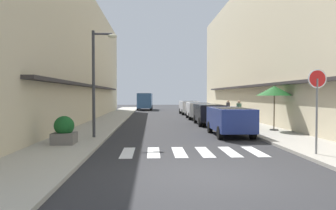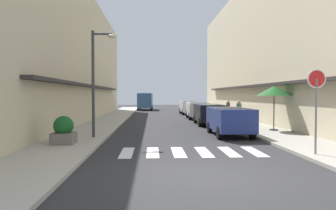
{
  "view_description": "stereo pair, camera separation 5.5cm",
  "coord_description": "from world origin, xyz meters",
  "px_view_note": "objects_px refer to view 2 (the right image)",
  "views": [
    {
      "loc": [
        -1.5,
        -8.19,
        2.13
      ],
      "look_at": [
        -0.22,
        16.35,
        1.35
      ],
      "focal_mm": 33.88,
      "sensor_mm": 36.0,
      "label": 1
    },
    {
      "loc": [
        -1.44,
        -8.19,
        2.13
      ],
      "look_at": [
        -0.22,
        16.35,
        1.35
      ],
      "focal_mm": 33.88,
      "sensor_mm": 36.0,
      "label": 2
    }
  ],
  "objects_px": {
    "parked_car_distant": "(189,106)",
    "pedestrian_walking_far": "(228,109)",
    "delivery_van": "(145,100)",
    "round_street_sign": "(316,89)",
    "planter_corner": "(64,131)",
    "pedestrian_walking_near": "(239,112)",
    "cafe_umbrella": "(274,91)",
    "street_lamp": "(97,72)",
    "parked_car_near": "(230,118)",
    "parked_car_mid": "(209,112)",
    "parked_car_far": "(198,109)"
  },
  "relations": [
    {
      "from": "parked_car_distant",
      "to": "pedestrian_walking_far",
      "type": "xyz_separation_m",
      "value": [
        2.71,
        -6.71,
        0.01
      ]
    },
    {
      "from": "delivery_van",
      "to": "round_street_sign",
      "type": "bearing_deg",
      "value": -79.36
    },
    {
      "from": "delivery_van",
      "to": "planter_corner",
      "type": "height_order",
      "value": "delivery_van"
    },
    {
      "from": "planter_corner",
      "to": "pedestrian_walking_near",
      "type": "height_order",
      "value": "pedestrian_walking_near"
    },
    {
      "from": "cafe_umbrella",
      "to": "pedestrian_walking_far",
      "type": "bearing_deg",
      "value": 91.03
    },
    {
      "from": "round_street_sign",
      "to": "street_lamp",
      "type": "bearing_deg",
      "value": 149.67
    },
    {
      "from": "parked_car_distant",
      "to": "delivery_van",
      "type": "relative_size",
      "value": 0.73
    },
    {
      "from": "parked_car_distant",
      "to": "planter_corner",
      "type": "height_order",
      "value": "parked_car_distant"
    },
    {
      "from": "round_street_sign",
      "to": "parked_car_distant",
      "type": "bearing_deg",
      "value": 93.65
    },
    {
      "from": "street_lamp",
      "to": "pedestrian_walking_far",
      "type": "relative_size",
      "value": 3.27
    },
    {
      "from": "parked_car_near",
      "to": "round_street_sign",
      "type": "height_order",
      "value": "round_street_sign"
    },
    {
      "from": "parked_car_mid",
      "to": "parked_car_far",
      "type": "relative_size",
      "value": 1.01
    },
    {
      "from": "round_street_sign",
      "to": "street_lamp",
      "type": "xyz_separation_m",
      "value": [
        -8.15,
        4.77,
        0.9
      ]
    },
    {
      "from": "planter_corner",
      "to": "round_street_sign",
      "type": "bearing_deg",
      "value": -16.42
    },
    {
      "from": "delivery_van",
      "to": "cafe_umbrella",
      "type": "distance_m",
      "value": 28.64
    },
    {
      "from": "cafe_umbrella",
      "to": "pedestrian_walking_near",
      "type": "distance_m",
      "value": 3.94
    },
    {
      "from": "parked_car_distant",
      "to": "round_street_sign",
      "type": "height_order",
      "value": "round_street_sign"
    },
    {
      "from": "parked_car_near",
      "to": "pedestrian_walking_near",
      "type": "distance_m",
      "value": 5.3
    },
    {
      "from": "street_lamp",
      "to": "planter_corner",
      "type": "bearing_deg",
      "value": -116.56
    },
    {
      "from": "street_lamp",
      "to": "planter_corner",
      "type": "xyz_separation_m",
      "value": [
        -1.03,
        -2.06,
        -2.58
      ]
    },
    {
      "from": "street_lamp",
      "to": "pedestrian_walking_far",
      "type": "distance_m",
      "value": 15.79
    },
    {
      "from": "parked_car_mid",
      "to": "cafe_umbrella",
      "type": "height_order",
      "value": "cafe_umbrella"
    },
    {
      "from": "parked_car_distant",
      "to": "parked_car_near",
      "type": "bearing_deg",
      "value": -90.0
    },
    {
      "from": "parked_car_mid",
      "to": "pedestrian_walking_near",
      "type": "xyz_separation_m",
      "value": [
        1.86,
        -1.06,
        0.07
      ]
    },
    {
      "from": "planter_corner",
      "to": "pedestrian_walking_far",
      "type": "bearing_deg",
      "value": 54.62
    },
    {
      "from": "delivery_van",
      "to": "pedestrian_walking_near",
      "type": "xyz_separation_m",
      "value": [
        6.85,
        -23.97,
        -0.42
      ]
    },
    {
      "from": "parked_car_far",
      "to": "parked_car_distant",
      "type": "relative_size",
      "value": 1.0
    },
    {
      "from": "pedestrian_walking_near",
      "to": "pedestrian_walking_far",
      "type": "distance_m",
      "value": 6.61
    },
    {
      "from": "parked_car_distant",
      "to": "pedestrian_walking_near",
      "type": "distance_m",
      "value": 13.39
    },
    {
      "from": "cafe_umbrella",
      "to": "planter_corner",
      "type": "xyz_separation_m",
      "value": [
        -10.55,
        -4.48,
        -1.7
      ]
    },
    {
      "from": "street_lamp",
      "to": "cafe_umbrella",
      "type": "bearing_deg",
      "value": 14.28
    },
    {
      "from": "planter_corner",
      "to": "parked_car_near",
      "type": "bearing_deg",
      "value": 21.86
    },
    {
      "from": "parked_car_near",
      "to": "parked_car_mid",
      "type": "xyz_separation_m",
      "value": [
        0.0,
        6.03,
        -0.0
      ]
    },
    {
      "from": "parked_car_mid",
      "to": "round_street_sign",
      "type": "height_order",
      "value": "round_street_sign"
    },
    {
      "from": "parked_car_distant",
      "to": "pedestrian_walking_near",
      "type": "xyz_separation_m",
      "value": [
        1.86,
        -13.26,
        0.07
      ]
    },
    {
      "from": "street_lamp",
      "to": "pedestrian_walking_far",
      "type": "height_order",
      "value": "street_lamp"
    },
    {
      "from": "parked_car_mid",
      "to": "parked_car_distant",
      "type": "height_order",
      "value": "same"
    },
    {
      "from": "parked_car_mid",
      "to": "street_lamp",
      "type": "bearing_deg",
      "value": -133.27
    },
    {
      "from": "pedestrian_walking_far",
      "to": "planter_corner",
      "type": "bearing_deg",
      "value": -92.86
    },
    {
      "from": "parked_car_far",
      "to": "street_lamp",
      "type": "distance_m",
      "value": 14.45
    },
    {
      "from": "parked_car_far",
      "to": "cafe_umbrella",
      "type": "distance_m",
      "value": 10.72
    },
    {
      "from": "parked_car_near",
      "to": "street_lamp",
      "type": "relative_size",
      "value": 0.81
    },
    {
      "from": "street_lamp",
      "to": "pedestrian_walking_near",
      "type": "xyz_separation_m",
      "value": [
        8.48,
        5.97,
        -2.24
      ]
    },
    {
      "from": "parked_car_near",
      "to": "pedestrian_walking_far",
      "type": "height_order",
      "value": "pedestrian_walking_far"
    },
    {
      "from": "street_lamp",
      "to": "cafe_umbrella",
      "type": "distance_m",
      "value": 9.86
    },
    {
      "from": "parked_car_mid",
      "to": "pedestrian_walking_far",
      "type": "distance_m",
      "value": 6.13
    },
    {
      "from": "round_street_sign",
      "to": "cafe_umbrella",
      "type": "height_order",
      "value": "round_street_sign"
    },
    {
      "from": "parked_car_near",
      "to": "pedestrian_walking_near",
      "type": "height_order",
      "value": "pedestrian_walking_near"
    },
    {
      "from": "parked_car_far",
      "to": "pedestrian_walking_near",
      "type": "distance_m",
      "value": 6.92
    },
    {
      "from": "planter_corner",
      "to": "pedestrian_walking_near",
      "type": "bearing_deg",
      "value": 40.19
    }
  ]
}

